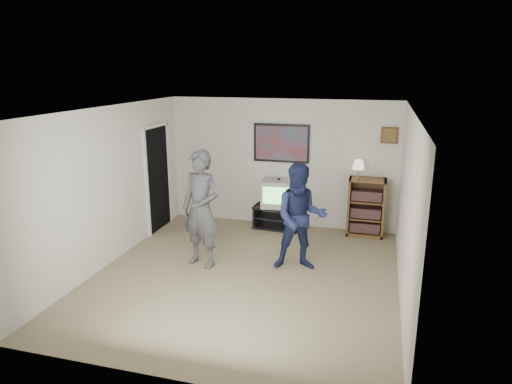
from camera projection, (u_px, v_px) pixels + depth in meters
The scene contains 13 objects.
room_shell at pixel (251, 191), 6.95m from camera, with size 4.51×5.00×2.51m.
media_stand at pixel (277, 217), 8.98m from camera, with size 0.93×0.57×0.45m.
crt_television at pixel (279, 193), 8.84m from camera, with size 0.63×0.53×0.53m, color #A8A9A3, non-canonical shape.
bookshelf at pixel (366, 207), 8.51m from camera, with size 0.67×0.38×1.09m, color #522B18, non-canonical shape.
table_lamp at pixel (358, 169), 8.32m from camera, with size 0.22×0.22×0.36m, color #FFE0C1, non-canonical shape.
person_tall at pixel (201, 209), 7.11m from camera, with size 0.68×0.45×1.86m, color #3E3E41.
person_short at pixel (300, 217), 7.01m from camera, with size 0.82×0.64×1.68m, color #1A2249.
controller_left at pixel (206, 190), 7.25m from camera, with size 0.04×0.13×0.04m, color white.
controller_right at pixel (301, 205), 7.21m from camera, with size 0.03×0.11×0.03m, color white.
poster at pixel (281, 143), 8.83m from camera, with size 1.10×0.03×0.75m, color black.
air_vent at pixel (254, 127), 8.89m from camera, with size 0.28×0.02×0.14m, color white.
small_picture at pixel (389, 135), 8.26m from camera, with size 0.30×0.03×0.30m, color #3C1E13.
doorway at pixel (157, 179), 8.75m from camera, with size 0.03×0.85×2.00m, color black.
Camera 1 is at (1.84, -6.10, 3.07)m, focal length 32.00 mm.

